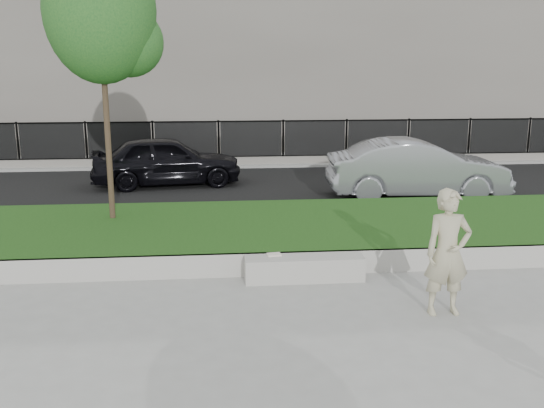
{
  "coord_description": "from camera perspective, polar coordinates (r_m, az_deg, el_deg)",
  "views": [
    {
      "loc": [
        -0.69,
        -8.57,
        3.48
      ],
      "look_at": [
        0.21,
        1.2,
        1.2
      ],
      "focal_mm": 40.0,
      "sensor_mm": 36.0,
      "label": 1
    }
  ],
  "objects": [
    {
      "name": "grass_bank",
      "position": [
        12.04,
        -1.8,
        -2.71
      ],
      "size": [
        34.0,
        4.0,
        0.4
      ],
      "primitive_type": "cube",
      "color": "black",
      "rests_on": "ground"
    },
    {
      "name": "stone_bench",
      "position": [
        10.02,
        3.04,
        -6.02
      ],
      "size": [
        1.95,
        0.49,
        0.4
      ],
      "primitive_type": "cube",
      "color": "#ACAAA1",
      "rests_on": "ground"
    },
    {
      "name": "far_pavement",
      "position": [
        21.85,
        -3.43,
        4.07
      ],
      "size": [
        34.0,
        3.0,
        0.12
      ],
      "primitive_type": "cube",
      "color": "gray",
      "rests_on": "ground"
    },
    {
      "name": "car_silver",
      "position": [
        16.25,
        13.48,
        3.25
      ],
      "size": [
        4.7,
        1.87,
        1.52
      ],
      "primitive_type": "imported",
      "rotation": [
        0.0,
        0.0,
        1.51
      ],
      "color": "gray",
      "rests_on": "street"
    },
    {
      "name": "ground",
      "position": [
        9.27,
        -0.63,
        -8.94
      ],
      "size": [
        90.0,
        90.0,
        0.0
      ],
      "primitive_type": "plane",
      "color": "gray",
      "rests_on": "ground"
    },
    {
      "name": "building_facade",
      "position": [
        28.62,
        -4.07,
        16.12
      ],
      "size": [
        34.0,
        10.0,
        10.0
      ],
      "primitive_type": "cube",
      "color": "#6A645D",
      "rests_on": "ground"
    },
    {
      "name": "grass_kerb",
      "position": [
        10.17,
        -1.12,
        -5.71
      ],
      "size": [
        34.0,
        0.08,
        0.4
      ],
      "primitive_type": "cube",
      "color": "#ACAAA1",
      "rests_on": "ground"
    },
    {
      "name": "street",
      "position": [
        17.43,
        -2.92,
        1.63
      ],
      "size": [
        34.0,
        7.0,
        0.04
      ],
      "primitive_type": "cube",
      "color": "black",
      "rests_on": "ground"
    },
    {
      "name": "car_dark",
      "position": [
        17.69,
        -9.89,
        4.06
      ],
      "size": [
        4.42,
        2.25,
        1.44
      ],
      "primitive_type": "imported",
      "rotation": [
        0.0,
        0.0,
        1.7
      ],
      "color": "black",
      "rests_on": "street"
    },
    {
      "name": "man",
      "position": [
        8.82,
        16.21,
        -4.42
      ],
      "size": [
        0.67,
        0.45,
        1.81
      ],
      "primitive_type": "imported",
      "rotation": [
        0.0,
        0.0,
        0.02
      ],
      "color": "#B8B18E",
      "rests_on": "ground"
    },
    {
      "name": "young_tree",
      "position": [
        12.49,
        -15.45,
        16.67
      ],
      "size": [
        2.22,
        2.13,
        5.44
      ],
      "color": "#38281C",
      "rests_on": "grass_bank"
    },
    {
      "name": "book",
      "position": [
        10.0,
        0.2,
        -4.77
      ],
      "size": [
        0.24,
        0.19,
        0.03
      ],
      "primitive_type": "cube",
      "rotation": [
        0.0,
        0.0,
        0.13
      ],
      "color": "#EFE3CE",
      "rests_on": "stone_bench"
    },
    {
      "name": "iron_fence",
      "position": [
        20.79,
        -3.35,
        4.96
      ],
      "size": [
        32.0,
        0.3,
        1.5
      ],
      "color": "slate",
      "rests_on": "far_pavement"
    }
  ]
}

